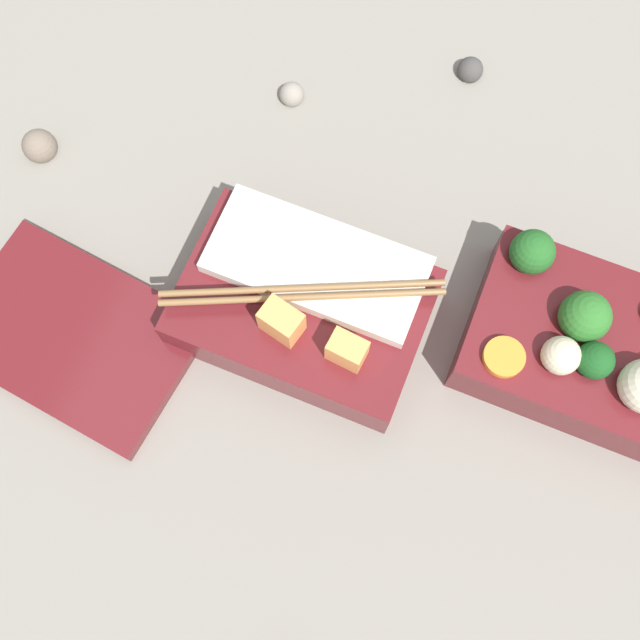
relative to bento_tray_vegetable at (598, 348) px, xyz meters
The scene contains 7 objects.
ground_plane 0.12m from the bento_tray_vegetable, 12.00° to the left, with size 3.00×3.00×0.00m, color gray.
bento_tray_vegetable is the anchor object (origin of this frame).
bento_tray_rice 0.22m from the bento_tray_vegetable, 12.94° to the left, with size 0.19×0.13×0.07m.
bento_lid 0.40m from the bento_tray_vegetable, 19.72° to the left, with size 0.18×0.12×0.01m, color maroon.
pebble_0 0.49m from the bento_tray_vegetable, ahead, with size 0.03×0.03×0.03m, color #7A6B5B.
pebble_2 0.28m from the bento_tray_vegetable, 52.10° to the right, with size 0.02×0.02×0.02m, color #474442.
pebble_3 0.34m from the bento_tray_vegetable, 23.61° to the right, with size 0.02×0.02×0.02m, color gray.
Camera 1 is at (0.02, 0.20, 0.57)m, focal length 42.00 mm.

